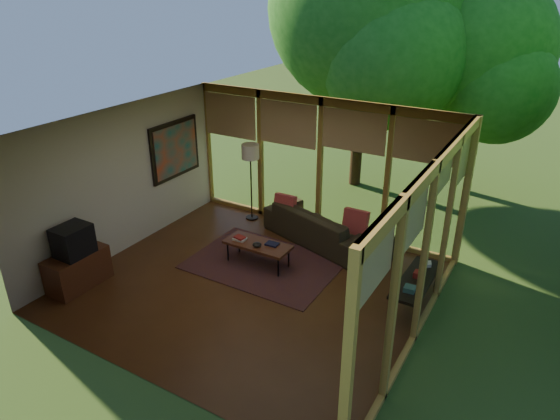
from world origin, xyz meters
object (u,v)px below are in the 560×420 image
Objects in this scene: floor_lamp at (250,156)px; side_console at (410,279)px; television at (73,241)px; sofa at (320,225)px; coffee_table at (258,245)px; media_cabinet at (78,270)px.

side_console is (3.82, -1.29, -1.00)m from floor_lamp.
television reaches higher than side_console.
sofa is 1.65× the size of side_console.
coffee_table is (-0.55, -1.36, 0.05)m from sofa.
sofa is at bearing 51.56° from television.
coffee_table is (1.15, -1.54, -1.01)m from floor_lamp.
media_cabinet is at bearing -154.40° from side_console.
floor_lamp is at bearing 74.12° from television.
television is 0.33× the size of floor_lamp.
television is 0.39× the size of side_console.
sofa is at bearing 67.85° from coffee_table.
floor_lamp is at bearing 73.83° from media_cabinet.
side_console is (2.67, 0.25, 0.02)m from coffee_table.
television is at bearing 68.75° from sofa.
floor_lamp is (-1.70, 0.19, 1.07)m from sofa.
television reaches higher than sofa.
television is 0.46× the size of coffee_table.
floor_lamp reaches higher than television.
media_cabinet is 1.82× the size of television.
television is at bearing -154.31° from side_console.
media_cabinet is (-2.75, -3.44, -0.04)m from sofa.
floor_lamp is 2.17m from coffee_table.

